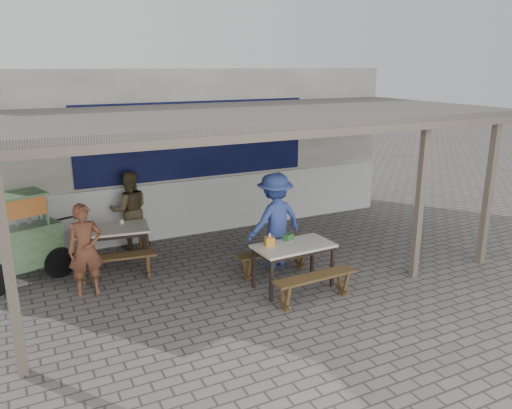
{
  "coord_description": "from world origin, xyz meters",
  "views": [
    {
      "loc": [
        -3.73,
        -6.9,
        3.57
      ],
      "look_at": [
        0.17,
        0.9,
        1.12
      ],
      "focal_mm": 35.0,
      "sensor_mm": 36.0,
      "label": 1
    }
  ],
  "objects": [
    {
      "name": "bench_left_street",
      "position": [
        -2.34,
        1.22,
        0.33
      ],
      "size": [
        1.39,
        0.47,
        0.45
      ],
      "rotation": [
        0.0,
        0.0,
        -0.14
      ],
      "color": "brown",
      "rests_on": "ground"
    },
    {
      "name": "tissue_box",
      "position": [
        -0.14,
        -0.21,
        0.82
      ],
      "size": [
        0.17,
        0.17,
        0.14
      ],
      "primitive_type": "cube",
      "rotation": [
        0.0,
        0.0,
        -0.22
      ],
      "color": "orange",
      "rests_on": "table_right"
    },
    {
      "name": "ground",
      "position": [
        0.0,
        0.0,
        0.0
      ],
      "size": [
        60.0,
        60.0,
        0.0
      ],
      "primitive_type": "plane",
      "color": "#635F59",
      "rests_on": "ground"
    },
    {
      "name": "condiment_bowl",
      "position": [
        -2.58,
        2.02,
        0.78
      ],
      "size": [
        0.22,
        0.22,
        0.05
      ],
      "primitive_type": "imported",
      "rotation": [
        0.0,
        0.0,
        -0.09
      ],
      "color": "white",
      "rests_on": "table_left"
    },
    {
      "name": "table_right",
      "position": [
        0.22,
        -0.36,
        0.67
      ],
      "size": [
        1.31,
        0.74,
        0.75
      ],
      "rotation": [
        0.0,
        0.0,
        0.04
      ],
      "color": "silver",
      "rests_on": "ground"
    },
    {
      "name": "table_left",
      "position": [
        -2.25,
        1.83,
        0.67
      ],
      "size": [
        1.36,
        0.93,
        0.75
      ],
      "rotation": [
        0.0,
        0.0,
        -0.14
      ],
      "color": "silver",
      "rests_on": "ground"
    },
    {
      "name": "back_wall",
      "position": [
        -0.0,
        3.58,
        1.72
      ],
      "size": [
        9.0,
        1.28,
        3.5
      ],
      "color": "silver",
      "rests_on": "ground"
    },
    {
      "name": "bench_right_street",
      "position": [
        0.24,
        -0.98,
        0.33
      ],
      "size": [
        1.39,
        0.33,
        0.45
      ],
      "rotation": [
        0.0,
        0.0,
        0.04
      ],
      "color": "brown",
      "rests_on": "ground"
    },
    {
      "name": "donation_box",
      "position": [
        0.25,
        -0.13,
        0.8
      ],
      "size": [
        0.19,
        0.16,
        0.11
      ],
      "primitive_type": "cube",
      "rotation": [
        0.0,
        0.0,
        0.38
      ],
      "color": "#2F6A33",
      "rests_on": "table_right"
    },
    {
      "name": "bench_left_wall",
      "position": [
        -2.16,
        2.45,
        0.33
      ],
      "size": [
        1.39,
        0.47,
        0.45
      ],
      "rotation": [
        0.0,
        0.0,
        -0.14
      ],
      "color": "brown",
      "rests_on": "ground"
    },
    {
      "name": "patron_street_side",
      "position": [
        -2.84,
        0.93,
        0.75
      ],
      "size": [
        0.56,
        0.39,
        1.49
      ],
      "primitive_type": "imported",
      "rotation": [
        0.0,
        0.0,
        -0.06
      ],
      "color": "brown",
      "rests_on": "ground"
    },
    {
      "name": "vendor_cart",
      "position": [
        -3.81,
        1.95,
        0.83
      ],
      "size": [
        1.79,
        1.16,
        1.52
      ],
      "rotation": [
        0.0,
        0.0,
        0.33
      ],
      "color": "#7CA66E",
      "rests_on": "ground"
    },
    {
      "name": "condiment_jar",
      "position": [
        -2.04,
        2.02,
        0.79
      ],
      "size": [
        0.07,
        0.07,
        0.08
      ],
      "primitive_type": "cylinder",
      "color": "white",
      "rests_on": "table_left"
    },
    {
      "name": "bench_right_wall",
      "position": [
        0.2,
        0.26,
        0.33
      ],
      "size": [
        1.39,
        0.33,
        0.45
      ],
      "rotation": [
        0.0,
        0.0,
        0.04
      ],
      "color": "brown",
      "rests_on": "ground"
    },
    {
      "name": "patron_right_table",
      "position": [
        0.4,
        0.61,
        0.87
      ],
      "size": [
        1.22,
        0.83,
        1.74
      ],
      "primitive_type": "imported",
      "rotation": [
        0.0,
        0.0,
        3.32
      ],
      "color": "#384FA4",
      "rests_on": "ground"
    },
    {
      "name": "warung_roof",
      "position": [
        0.02,
        0.9,
        2.71
      ],
      "size": [
        9.0,
        4.21,
        2.81
      ],
      "color": "#635C55",
      "rests_on": "ground"
    },
    {
      "name": "patron_wall_side",
      "position": [
        -1.73,
        2.73,
        0.78
      ],
      "size": [
        0.81,
        0.66,
        1.57
      ],
      "primitive_type": "imported",
      "rotation": [
        0.0,
        0.0,
        3.05
      ],
      "color": "brown",
      "rests_on": "ground"
    }
  ]
}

